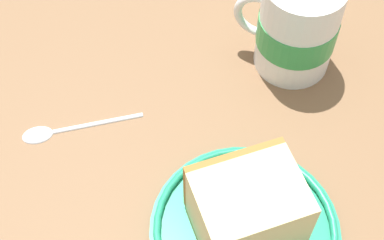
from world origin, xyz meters
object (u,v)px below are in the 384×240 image
object	(u,v)px
teaspoon	(56,130)
tea_mug	(297,26)
small_plate	(245,230)
cake_slice	(247,208)

from	to	relation	value
teaspoon	tea_mug	bearing A→B (deg)	-129.86
small_plate	cake_slice	distance (cm)	3.72
cake_slice	teaspoon	xyz separation A→B (cm)	(20.44, -0.50, -4.21)
small_plate	cake_slice	xyz separation A→B (cm)	(0.21, -0.18, 3.71)
small_plate	teaspoon	distance (cm)	20.66
tea_mug	small_plate	bearing A→B (deg)	102.58
cake_slice	teaspoon	world-z (taller)	cake_slice
small_plate	tea_mug	xyz separation A→B (cm)	(4.47, -20.05, 4.38)
cake_slice	tea_mug	world-z (taller)	tea_mug
cake_slice	tea_mug	distance (cm)	20.33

